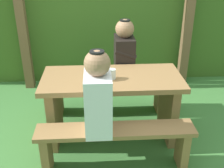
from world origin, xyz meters
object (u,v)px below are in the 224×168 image
picnic_table (112,96)px  bottle_left (93,71)px  bench_near (115,140)px  bench_far (109,89)px  person_white_shirt (98,95)px  drinking_glass (112,74)px  person_black_coat (124,53)px

picnic_table → bottle_left: bottle_left is taller
bench_near → bench_far: (0.00, 1.02, 0.00)m
picnic_table → person_white_shirt: bearing=-106.1°
drinking_glass → bottle_left: 0.20m
drinking_glass → bottle_left: bearing=-171.3°
drinking_glass → bench_far: bearing=90.1°
picnic_table → bench_far: picnic_table is taller
bench_far → person_white_shirt: 1.12m
picnic_table → bench_far: 0.54m
drinking_glass → picnic_table: bearing=91.4°
bench_far → drinking_glass: bearing=-89.9°
bench_near → person_black_coat: bearing=80.4°
picnic_table → bottle_left: 0.38m
person_white_shirt → person_black_coat: (0.32, 1.01, 0.00)m
bench_far → bench_near: bearing=-90.0°
bench_near → picnic_table: bearing=90.0°
person_black_coat → drinking_glass: person_black_coat is taller
bench_far → drinking_glass: (0.00, -0.55, 0.44)m
person_white_shirt → drinking_glass: 0.48m
person_black_coat → bottle_left: person_black_coat is taller
person_black_coat → drinking_glass: size_ratio=7.24×
picnic_table → bench_far: size_ratio=1.00×
bench_near → bottle_left: bottle_left is taller
drinking_glass → person_black_coat: bearing=72.7°
person_white_shirt → person_black_coat: bearing=72.6°
picnic_table → bench_near: (0.00, -0.51, -0.17)m
bench_near → person_black_coat: person_black_coat is taller
picnic_table → bottle_left: (-0.19, -0.07, 0.32)m
bench_near → person_black_coat: size_ratio=1.95×
bench_near → bottle_left: bearing=113.1°
bench_near → person_white_shirt: person_white_shirt is taller
bench_near → drinking_glass: 0.64m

